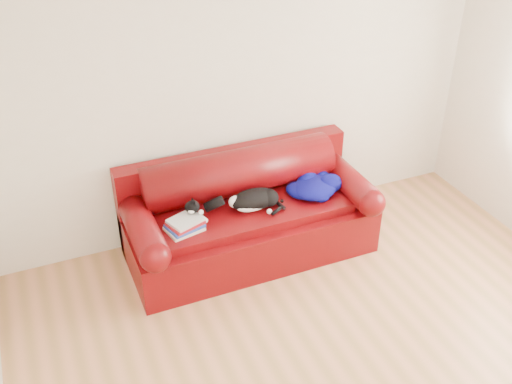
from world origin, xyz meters
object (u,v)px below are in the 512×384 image
(sofa_base, at_px, (250,229))
(book_stack, at_px, (185,225))
(cat, at_px, (253,200))
(blanket, at_px, (315,186))

(sofa_base, relative_size, book_stack, 6.65)
(book_stack, bearing_deg, sofa_base, 12.62)
(sofa_base, bearing_deg, cat, -82.22)
(sofa_base, distance_m, blanket, 0.68)
(sofa_base, height_order, book_stack, book_stack)
(cat, relative_size, blanket, 0.96)
(book_stack, bearing_deg, blanket, 4.08)
(book_stack, xyz_separation_m, blanket, (1.20, 0.09, 0.02))
(blanket, bearing_deg, book_stack, -175.92)
(book_stack, distance_m, blanket, 1.21)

